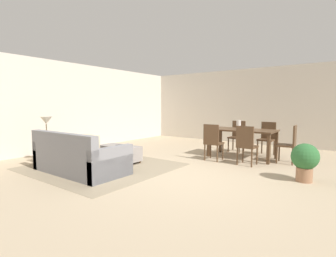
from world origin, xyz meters
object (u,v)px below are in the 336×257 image
Objects in this scene: dining_chair_near_right at (246,143)px; potted_plant at (305,159)px; side_table at (47,144)px; dining_table at (242,133)px; dining_chair_far_right at (267,136)px; dining_chair_head_east at (290,142)px; ottoman_table at (120,153)px; table_lamp at (46,121)px; dining_chair_near_left at (213,140)px; couch at (79,159)px; vase_centerpiece at (239,125)px; dining_chair_far_left at (237,134)px; book_on_ottoman at (122,146)px.

dining_chair_near_right is 1.31× the size of potted_plant.
dining_table is at bearing 44.23° from side_table.
dining_chair_far_right is 1.00× the size of dining_chair_head_east.
potted_plant is (5.19, 2.02, -0.06)m from side_table.
table_lamp reaches higher than ottoman_table.
dining_chair_near_left is at bearing 40.59° from table_lamp.
couch is 1.92× the size of ottoman_table.
table_lamp is at bearing -135.44° from vase_centerpiece.
couch is at bearing -1.95° from table_lamp.
side_table reaches higher than ottoman_table.
dining_table is at bearing 116.25° from dining_chair_near_right.
table_lamp reaches higher than side_table.
dining_chair_near_left is 1.00× the size of dining_chair_far_left.
dining_chair_near_right is 1.42m from potted_plant.
couch is at bearing -112.29° from dining_chair_far_left.
vase_centerpiece reaches higher than dining_chair_far_right.
book_on_ottoman is at bearing -166.26° from potted_plant.
side_table is at bearing -142.08° from book_on_ottoman.
dining_chair_far_left is (-0.83, 1.61, 0.00)m from dining_chair_near_right.
dining_chair_near_left is 1.31× the size of potted_plant.
dining_chair_near_left is at bearing 179.56° from dining_chair_near_right.
dining_chair_far_right is at bearing 62.23° from dining_table.
dining_chair_far_left is at bearing 60.04° from ottoman_table.
dining_table is at bearing 60.29° from dining_chair_near_left.
dining_chair_far_right is at bearing 51.07° from book_on_ottoman.
dining_table reaches higher than potted_plant.
dining_table is at bearing 47.80° from book_on_ottoman.
dining_table is (2.21, 2.28, 0.44)m from ottoman_table.
ottoman_table is 4.08m from dining_chair_far_right.
couch is 2.21× the size of dining_chair_far_right.
couch is at bearing -93.92° from book_on_ottoman.
vase_centerpiece reaches higher than dining_chair_far_left.
dining_chair_far_right reaches higher than book_on_ottoman.
dining_table is 3.14m from book_on_ottoman.
dining_table is at bearing -117.77° from dining_chair_far_right.
dining_chair_far_right reaches higher than side_table.
side_table is 0.65× the size of dining_chair_near_left.
dining_chair_far_left reaches higher than couch.
side_table is at bearing -138.79° from ottoman_table.
book_on_ottoman is 0.37× the size of potted_plant.
side_table is at bearing -146.26° from dining_chair_near_right.
ottoman_table is 1.51× the size of potted_plant.
potted_plant is at bearing 28.06° from couch.
dining_chair_near_right reaches higher than ottoman_table.
table_lamp is (0.00, -0.00, 0.54)m from side_table.
dining_chair_far_left is at bearing 153.38° from dining_chair_head_east.
ottoman_table is 1.15× the size of dining_chair_far_left.
dining_chair_far_left is (3.07, 4.22, -0.49)m from table_lamp.
dining_chair_head_east is (4.67, 3.41, 0.05)m from side_table.
ottoman_table is at bearing -145.94° from dining_chair_head_east.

